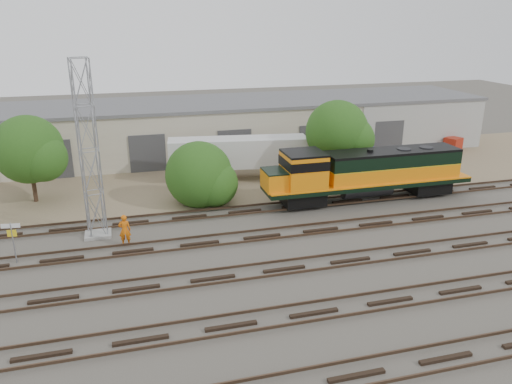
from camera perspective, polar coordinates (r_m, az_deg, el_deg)
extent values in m
plane|color=#47423A|center=(30.56, 1.46, -6.35)|extent=(140.00, 140.00, 0.00)
cube|color=#726047|center=(44.15, -4.09, 1.86)|extent=(80.00, 16.00, 0.02)
cube|color=black|center=(21.06, 11.40, -19.89)|extent=(80.00, 2.40, 0.14)
cube|color=#4C3828|center=(21.49, 10.51, -18.42)|extent=(80.00, 0.08, 0.14)
cube|color=black|center=(24.35, 6.64, -13.59)|extent=(80.00, 2.40, 0.14)
cube|color=#4C3828|center=(23.70, 7.34, -14.24)|extent=(80.00, 0.08, 0.14)
cube|color=#4C3828|center=(24.86, 6.01, -12.42)|extent=(80.00, 0.08, 0.14)
cube|color=black|center=(27.98, 3.23, -8.79)|extent=(80.00, 2.40, 0.14)
cube|color=#4C3828|center=(27.29, 3.74, -9.25)|extent=(80.00, 0.08, 0.14)
cube|color=#4C3828|center=(28.54, 2.76, -7.86)|extent=(80.00, 0.08, 0.14)
cube|color=black|center=(31.83, 0.69, -5.11)|extent=(80.00, 2.40, 0.14)
cube|color=#4C3828|center=(31.12, 1.07, -5.43)|extent=(80.00, 0.08, 0.14)
cube|color=#4C3828|center=(32.43, 0.33, -4.35)|extent=(80.00, 0.08, 0.14)
cube|color=black|center=(35.83, -1.27, -2.23)|extent=(80.00, 2.40, 0.14)
cube|color=#4C3828|center=(35.11, -0.98, -2.45)|extent=(80.00, 0.08, 0.14)
cube|color=#4C3828|center=(36.46, -1.56, -1.60)|extent=(80.00, 0.08, 0.14)
cube|color=#BEB79F|center=(51.13, -5.93, 7.13)|extent=(58.00, 10.00, 5.00)
cube|color=#59595B|center=(50.64, -6.04, 10.06)|extent=(58.40, 10.40, 0.30)
cube|color=#999993|center=(54.55, 18.65, 6.99)|extent=(14.00, 0.10, 5.00)
cube|color=#333335|center=(46.18, -22.22, 3.42)|extent=(3.20, 0.12, 3.40)
cube|color=#333335|center=(45.82, -12.27, 4.32)|extent=(3.20, 0.12, 3.40)
cube|color=#333335|center=(46.85, -2.44, 5.08)|extent=(3.20, 0.12, 3.40)
cube|color=#333335|center=(49.17, 6.73, 5.65)|extent=(3.20, 0.12, 3.40)
cube|color=#333335|center=(52.62, 14.90, 6.04)|extent=(3.20, 0.12, 3.40)
cube|color=black|center=(36.81, 5.34, -0.57)|extent=(3.03, 2.27, 0.95)
cube|color=black|center=(41.48, 18.97, 0.74)|extent=(3.03, 2.27, 0.95)
cube|color=black|center=(38.66, 12.63, 1.02)|extent=(16.10, 2.84, 0.33)
cylinder|color=black|center=(38.85, 12.57, 0.19)|extent=(3.98, 1.04, 1.04)
cube|color=orange|center=(39.35, 15.16, 2.25)|extent=(10.42, 2.46, 1.14)
cube|color=black|center=(39.06, 15.29, 3.71)|extent=(10.42, 2.46, 0.95)
cube|color=black|center=(38.92, 15.37, 4.52)|extent=(10.42, 2.46, 0.19)
cube|color=orange|center=(36.17, 5.44, 2.46)|extent=(2.84, 2.84, 2.46)
cube|color=black|center=(35.81, 5.50, 4.46)|extent=(2.84, 2.84, 0.15)
cube|color=orange|center=(35.66, 2.12, 1.33)|extent=(1.52, 2.27, 1.33)
cube|color=gray|center=(33.74, -17.58, -4.55)|extent=(1.63, 1.63, 0.20)
cylinder|color=gray|center=(32.51, -19.42, 4.70)|extent=(0.08, 0.08, 10.87)
cylinder|color=gray|center=(32.44, -17.67, 4.86)|extent=(0.08, 0.08, 10.87)
cylinder|color=gray|center=(31.54, -19.52, 4.26)|extent=(0.08, 0.08, 10.87)
cylinder|color=gray|center=(31.47, -17.72, 4.43)|extent=(0.08, 0.08, 10.87)
cylinder|color=gray|center=(31.34, -25.96, -5.29)|extent=(0.08, 0.08, 2.46)
cube|color=white|center=(30.94, -26.25, -3.50)|extent=(1.00, 0.17, 0.25)
cube|color=yellow|center=(31.10, -26.13, -4.26)|extent=(0.50, 0.11, 0.39)
imported|color=orange|center=(31.50, -14.78, -4.22)|extent=(0.75, 0.52, 1.99)
cube|color=silver|center=(42.58, -2.05, 4.58)|extent=(11.92, 3.86, 2.43)
cube|color=black|center=(43.78, 3.98, 2.32)|extent=(2.44, 2.52, 0.90)
cube|color=black|center=(42.04, -8.02, 1.64)|extent=(0.14, 0.14, 1.17)
cube|color=black|center=(43.76, -8.02, 2.35)|extent=(0.14, 0.14, 1.17)
cube|color=navy|center=(49.32, 12.36, 4.23)|extent=(1.82, 1.73, 1.50)
cube|color=maroon|center=(56.20, 21.59, 5.10)|extent=(1.94, 1.89, 1.40)
cylinder|color=#382619|center=(41.10, -24.01, 0.52)|extent=(0.32, 0.32, 2.31)
sphere|color=#1B4714|center=(40.33, -24.58, 4.45)|extent=(5.04, 5.04, 5.04)
sphere|color=#1B4714|center=(39.57, -23.20, 3.62)|extent=(3.53, 3.53, 3.53)
cylinder|color=#382619|center=(37.85, -6.41, -0.89)|extent=(0.34, 0.34, 0.45)
sphere|color=#1B4714|center=(37.22, -6.52, 1.97)|extent=(5.00, 5.00, 5.00)
sphere|color=#1B4714|center=(36.82, -4.77, 1.02)|extent=(3.50, 3.50, 3.50)
cylinder|color=#382619|center=(42.39, 9.01, 2.73)|extent=(0.30, 0.30, 2.58)
sphere|color=#1B4714|center=(41.62, 9.24, 6.82)|extent=(5.16, 5.16, 5.16)
sphere|color=#1B4714|center=(41.49, 10.94, 5.94)|extent=(3.61, 3.61, 3.61)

